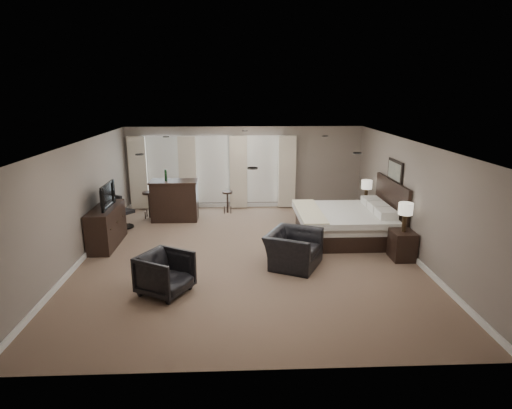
{
  "coord_description": "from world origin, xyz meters",
  "views": [
    {
      "loc": [
        -0.22,
        -9.31,
        3.72
      ],
      "look_at": [
        0.2,
        0.4,
        1.1
      ],
      "focal_mm": 30.0,
      "sensor_mm": 36.0,
      "label": 1
    }
  ],
  "objects_px": {
    "bar_counter": "(175,200)",
    "bar_stool_right": "(228,202)",
    "bed": "(348,210)",
    "tv": "(104,205)",
    "lamp_far": "(366,191)",
    "bar_stool_left": "(149,205)",
    "lamp_near": "(405,217)",
    "nightstand_far": "(365,211)",
    "nightstand_near": "(402,245)",
    "armchair_far": "(165,272)",
    "desk_chair": "(123,211)",
    "armchair_near": "(294,243)",
    "dresser": "(107,226)"
  },
  "relations": [
    {
      "from": "armchair_near",
      "to": "dresser",
      "type": "bearing_deg",
      "value": 97.94
    },
    {
      "from": "lamp_near",
      "to": "dresser",
      "type": "bearing_deg",
      "value": 170.16
    },
    {
      "from": "armchair_near",
      "to": "bar_counter",
      "type": "xyz_separation_m",
      "value": [
        -3.03,
        3.51,
        0.08
      ]
    },
    {
      "from": "lamp_far",
      "to": "lamp_near",
      "type": "bearing_deg",
      "value": -90.0
    },
    {
      "from": "lamp_near",
      "to": "bar_counter",
      "type": "height_order",
      "value": "lamp_near"
    },
    {
      "from": "bed",
      "to": "nightstand_far",
      "type": "distance_m",
      "value": 1.76
    },
    {
      "from": "bed",
      "to": "nightstand_far",
      "type": "xyz_separation_m",
      "value": [
        0.89,
        1.45,
        -0.46
      ]
    },
    {
      "from": "nightstand_near",
      "to": "armchair_far",
      "type": "relative_size",
      "value": 0.75
    },
    {
      "from": "bed",
      "to": "armchair_far",
      "type": "height_order",
      "value": "bed"
    },
    {
      "from": "nightstand_near",
      "to": "tv",
      "type": "bearing_deg",
      "value": 170.16
    },
    {
      "from": "nightstand_far",
      "to": "armchair_near",
      "type": "xyz_separation_m",
      "value": [
        -2.5,
        -3.17,
        0.22
      ]
    },
    {
      "from": "lamp_near",
      "to": "armchair_near",
      "type": "xyz_separation_m",
      "value": [
        -2.5,
        -0.27,
        -0.47
      ]
    },
    {
      "from": "bar_counter",
      "to": "bed",
      "type": "bearing_deg",
      "value": -21.04
    },
    {
      "from": "nightstand_far",
      "to": "bar_counter",
      "type": "height_order",
      "value": "bar_counter"
    },
    {
      "from": "armchair_far",
      "to": "desk_chair",
      "type": "distance_m",
      "value": 4.42
    },
    {
      "from": "nightstand_far",
      "to": "tv",
      "type": "xyz_separation_m",
      "value": [
        -6.92,
        -1.7,
        0.74
      ]
    },
    {
      "from": "tv",
      "to": "bar_stool_left",
      "type": "relative_size",
      "value": 1.3
    },
    {
      "from": "bed",
      "to": "desk_chair",
      "type": "height_order",
      "value": "bed"
    },
    {
      "from": "bar_counter",
      "to": "bar_stool_left",
      "type": "relative_size",
      "value": 1.73
    },
    {
      "from": "lamp_near",
      "to": "tv",
      "type": "height_order",
      "value": "lamp_near"
    },
    {
      "from": "bar_stool_left",
      "to": "desk_chair",
      "type": "bearing_deg",
      "value": -118.85
    },
    {
      "from": "nightstand_near",
      "to": "desk_chair",
      "type": "relative_size",
      "value": 0.67
    },
    {
      "from": "desk_chair",
      "to": "armchair_far",
      "type": "bearing_deg",
      "value": 150.71
    },
    {
      "from": "nightstand_near",
      "to": "bar_stool_left",
      "type": "bearing_deg",
      "value": 150.99
    },
    {
      "from": "armchair_far",
      "to": "bar_stool_right",
      "type": "height_order",
      "value": "armchair_far"
    },
    {
      "from": "bar_stool_left",
      "to": "dresser",
      "type": "bearing_deg",
      "value": -104.23
    },
    {
      "from": "dresser",
      "to": "bar_stool_left",
      "type": "relative_size",
      "value": 2.09
    },
    {
      "from": "nightstand_near",
      "to": "bar_stool_right",
      "type": "relative_size",
      "value": 0.96
    },
    {
      "from": "dresser",
      "to": "tv",
      "type": "distance_m",
      "value": 0.55
    },
    {
      "from": "lamp_far",
      "to": "armchair_near",
      "type": "height_order",
      "value": "lamp_far"
    },
    {
      "from": "dresser",
      "to": "desk_chair",
      "type": "distance_m",
      "value": 1.36
    },
    {
      "from": "lamp_near",
      "to": "tv",
      "type": "distance_m",
      "value": 7.02
    },
    {
      "from": "bar_counter",
      "to": "bar_stool_right",
      "type": "distance_m",
      "value": 1.69
    },
    {
      "from": "bar_stool_left",
      "to": "desk_chair",
      "type": "relative_size",
      "value": 0.81
    },
    {
      "from": "bar_counter",
      "to": "bar_stool_right",
      "type": "height_order",
      "value": "bar_counter"
    },
    {
      "from": "lamp_far",
      "to": "dresser",
      "type": "bearing_deg",
      "value": -166.2
    },
    {
      "from": "lamp_far",
      "to": "armchair_near",
      "type": "distance_m",
      "value": 4.06
    },
    {
      "from": "bar_counter",
      "to": "nightstand_near",
      "type": "bearing_deg",
      "value": -30.31
    },
    {
      "from": "lamp_far",
      "to": "bar_stool_left",
      "type": "bearing_deg",
      "value": 174.48
    },
    {
      "from": "bed",
      "to": "armchair_near",
      "type": "xyz_separation_m",
      "value": [
        -1.61,
        -1.72,
        -0.24
      ]
    },
    {
      "from": "dresser",
      "to": "bar_counter",
      "type": "height_order",
      "value": "bar_counter"
    },
    {
      "from": "bar_counter",
      "to": "tv",
      "type": "bearing_deg",
      "value": -124.16
    },
    {
      "from": "armchair_far",
      "to": "desk_chair",
      "type": "height_order",
      "value": "desk_chair"
    },
    {
      "from": "tv",
      "to": "nightstand_far",
      "type": "bearing_deg",
      "value": -76.2
    },
    {
      "from": "tv",
      "to": "desk_chair",
      "type": "bearing_deg",
      "value": -2.66
    },
    {
      "from": "desk_chair",
      "to": "nightstand_far",
      "type": "bearing_deg",
      "value": -140.37
    },
    {
      "from": "lamp_far",
      "to": "tv",
      "type": "bearing_deg",
      "value": -166.2
    },
    {
      "from": "tv",
      "to": "armchair_far",
      "type": "distance_m",
      "value": 3.31
    },
    {
      "from": "dresser",
      "to": "bar_stool_right",
      "type": "bearing_deg",
      "value": 43.37
    },
    {
      "from": "nightstand_near",
      "to": "bar_stool_right",
      "type": "height_order",
      "value": "bar_stool_right"
    }
  ]
}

